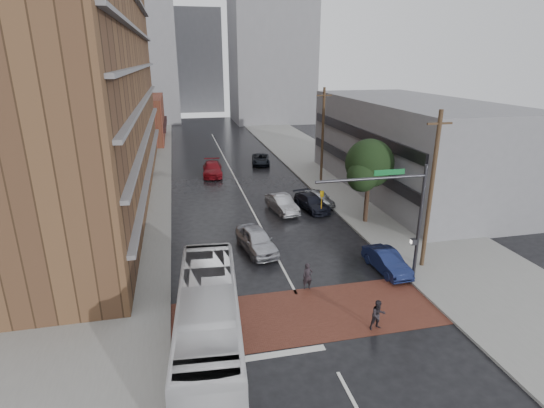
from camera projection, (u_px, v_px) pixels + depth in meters
name	position (u px, v px, depth m)	size (l,w,h in m)	color
ground	(310.00, 319.00, 21.86)	(160.00, 160.00, 0.00)	black
crosswalk	(307.00, 314.00, 22.32)	(14.00, 5.00, 0.02)	brown
sidewalk_west	(125.00, 192.00, 42.52)	(9.00, 90.00, 0.15)	gray
sidewalk_east	(341.00, 178.00, 47.28)	(9.00, 90.00, 0.15)	gray
apartment_block	(76.00, 43.00, 36.54)	(10.00, 44.00, 28.00)	brown
storefront_west	(138.00, 119.00, 68.05)	(8.00, 16.00, 7.00)	brown
building_east	(409.00, 146.00, 42.26)	(11.00, 26.00, 9.00)	slate
distant_tower_west	(130.00, 41.00, 85.70)	(18.00, 16.00, 32.00)	slate
distant_tower_east	(271.00, 31.00, 85.31)	(16.00, 14.00, 36.00)	slate
distant_tower_center	(197.00, 61.00, 105.58)	(12.00, 10.00, 24.00)	slate
street_tree	(369.00, 166.00, 33.18)	(4.20, 4.10, 6.90)	#332319
signal_mast	(398.00, 209.00, 23.84)	(6.50, 0.30, 7.20)	#2D2D33
utility_pole_near	(431.00, 191.00, 25.70)	(1.60, 0.26, 10.00)	#473321
utility_pole_far	(323.00, 135.00, 44.15)	(1.60, 0.26, 10.00)	#473321
transit_bus	(209.00, 320.00, 19.11)	(2.68, 11.44, 3.19)	silver
pedestrian_a	(308.00, 276.00, 24.53)	(0.59, 0.38, 1.61)	black
pedestrian_b	(378.00, 315.00, 20.85)	(0.77, 0.60, 1.59)	black
car_travel_a	(257.00, 240.00, 29.36)	(1.93, 4.81, 1.64)	#B8B9C0
car_travel_b	(282.00, 204.00, 36.91)	(1.57, 4.51, 1.49)	#A6A7AD
car_travel_c	(212.00, 169.00, 48.49)	(2.14, 5.28, 1.53)	maroon
suv_travel	(261.00, 159.00, 53.56)	(2.16, 4.68, 1.30)	black
car_parked_near	(387.00, 261.00, 26.64)	(1.42, 4.07, 1.34)	#131C44
car_parked_mid	(312.00, 203.00, 37.48)	(1.85, 4.56, 1.32)	black
car_parked_far	(320.00, 198.00, 38.74)	(1.53, 3.80, 1.30)	#B2B6BA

